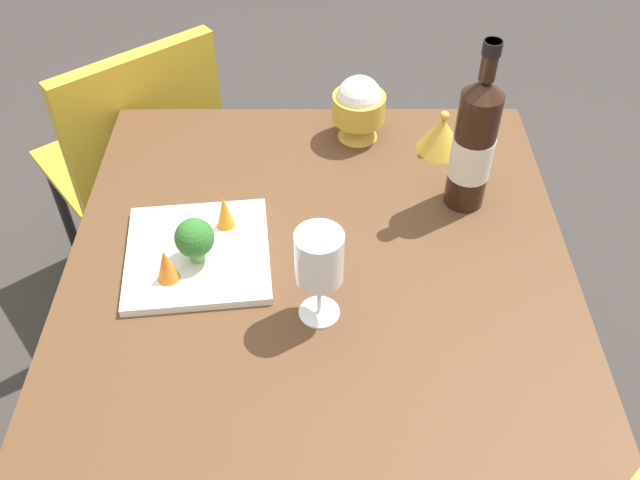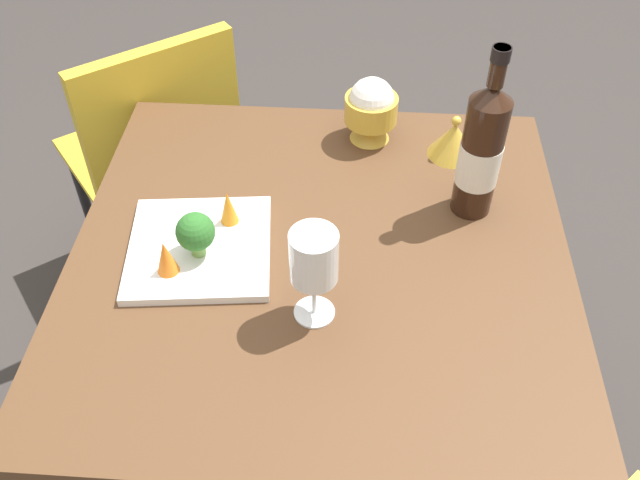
{
  "view_description": "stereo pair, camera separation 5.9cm",
  "coord_description": "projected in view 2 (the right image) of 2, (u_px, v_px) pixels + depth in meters",
  "views": [
    {
      "loc": [
        -0.86,
        0.0,
        1.64
      ],
      "look_at": [
        0.0,
        0.0,
        0.78
      ],
      "focal_mm": 39.0,
      "sensor_mm": 36.0,
      "label": 1
    },
    {
      "loc": [
        -0.86,
        -0.06,
        1.64
      ],
      "look_at": [
        0.0,
        0.0,
        0.78
      ],
      "focal_mm": 39.0,
      "sensor_mm": 36.0,
      "label": 2
    }
  ],
  "objects": [
    {
      "name": "ground_plane",
      "position": [
        320.0,
        455.0,
        1.77
      ],
      "size": [
        8.0,
        8.0,
        0.0
      ],
      "primitive_type": "plane",
      "color": "#383330"
    },
    {
      "name": "dining_table",
      "position": [
        320.0,
        284.0,
        1.3
      ],
      "size": [
        0.89,
        0.89,
        0.75
      ],
      "color": "brown",
      "rests_on": "ground_plane"
    },
    {
      "name": "chair_by_wall",
      "position": [
        158.0,
        147.0,
        1.81
      ],
      "size": [
        0.56,
        0.56,
        0.85
      ],
      "rotation": [
        0.0,
        0.0,
        -0.9
      ],
      "color": "gold",
      "rests_on": "ground_plane"
    },
    {
      "name": "wine_bottle",
      "position": [
        481.0,
        151.0,
        1.23
      ],
      "size": [
        0.08,
        0.08,
        0.34
      ],
      "color": "black",
      "rests_on": "dining_table"
    },
    {
      "name": "wine_glass",
      "position": [
        311.0,
        259.0,
        1.05
      ],
      "size": [
        0.08,
        0.08,
        0.18
      ],
      "color": "white",
      "rests_on": "dining_table"
    },
    {
      "name": "rice_bowl",
      "position": [
        371.0,
        109.0,
        1.43
      ],
      "size": [
        0.11,
        0.11,
        0.14
      ],
      "color": "gold",
      "rests_on": "dining_table"
    },
    {
      "name": "rice_bowl_lid",
      "position": [
        453.0,
        139.0,
        1.41
      ],
      "size": [
        0.1,
        0.1,
        0.09
      ],
      "color": "gold",
      "rests_on": "dining_table"
    },
    {
      "name": "serving_plate",
      "position": [
        200.0,
        248.0,
        1.24
      ],
      "size": [
        0.28,
        0.28,
        0.02
      ],
      "rotation": [
        0.0,
        0.0,
        0.11
      ],
      "color": "white",
      "rests_on": "dining_table"
    },
    {
      "name": "broccoli_floret",
      "position": [
        196.0,
        233.0,
        1.18
      ],
      "size": [
        0.07,
        0.07,
        0.09
      ],
      "color": "#729E4C",
      "rests_on": "serving_plate"
    },
    {
      "name": "carrot_garnish_left",
      "position": [
        166.0,
        257.0,
        1.16
      ],
      "size": [
        0.04,
        0.04,
        0.07
      ],
      "color": "orange",
      "rests_on": "serving_plate"
    },
    {
      "name": "carrot_garnish_right",
      "position": [
        228.0,
        207.0,
        1.25
      ],
      "size": [
        0.03,
        0.03,
        0.07
      ],
      "color": "orange",
      "rests_on": "serving_plate"
    }
  ]
}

